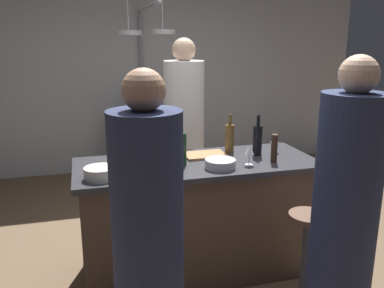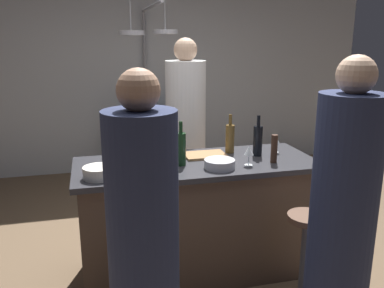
{
  "view_description": "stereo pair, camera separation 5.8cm",
  "coord_description": "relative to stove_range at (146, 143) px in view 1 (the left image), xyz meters",
  "views": [
    {
      "loc": [
        -0.8,
        -2.76,
        1.78
      ],
      "look_at": [
        0.0,
        0.15,
        1.0
      ],
      "focal_mm": 37.7,
      "sensor_mm": 36.0,
      "label": 1
    },
    {
      "loc": [
        -0.75,
        -2.77,
        1.78
      ],
      "look_at": [
        0.0,
        0.15,
        1.0
      ],
      "focal_mm": 37.7,
      "sensor_mm": 36.0,
      "label": 2
    }
  ],
  "objects": [
    {
      "name": "ground_plane",
      "position": [
        0.0,
        -2.45,
        -0.45
      ],
      "size": [
        9.0,
        9.0,
        0.0
      ],
      "primitive_type": "plane",
      "color": "brown"
    },
    {
      "name": "back_wall",
      "position": [
        0.0,
        0.4,
        0.85
      ],
      "size": [
        6.4,
        0.16,
        2.6
      ],
      "primitive_type": "cube",
      "color": "#B2B7BC",
      "rests_on": "ground_plane"
    },
    {
      "name": "kitchen_island",
      "position": [
        0.0,
        -2.45,
        0.01
      ],
      "size": [
        1.8,
        0.72,
        0.9
      ],
      "color": "brown",
      "rests_on": "ground_plane"
    },
    {
      "name": "stove_range",
      "position": [
        0.0,
        0.0,
        0.0
      ],
      "size": [
        0.8,
        0.64,
        0.89
      ],
      "color": "#47474C",
      "rests_on": "ground_plane"
    },
    {
      "name": "chef",
      "position": [
        0.13,
        -1.54,
        0.39
      ],
      "size": [
        0.38,
        0.38,
        1.8
      ],
      "color": "white",
      "rests_on": "ground_plane"
    },
    {
      "name": "bar_stool_left",
      "position": [
        -0.52,
        -3.07,
        -0.07
      ],
      "size": [
        0.28,
        0.28,
        0.68
      ],
      "color": "#4C4C51",
      "rests_on": "ground_plane"
    },
    {
      "name": "guest_left",
      "position": [
        -0.53,
        -3.42,
        0.32
      ],
      "size": [
        0.35,
        0.35,
        1.66
      ],
      "color": "#262D4C",
      "rests_on": "ground_plane"
    },
    {
      "name": "bar_stool_right",
      "position": [
        0.58,
        -3.07,
        -0.07
      ],
      "size": [
        0.28,
        0.28,
        0.68
      ],
      "color": "#4C4C51",
      "rests_on": "ground_plane"
    },
    {
      "name": "guest_right",
      "position": [
        0.58,
        -3.42,
        0.35
      ],
      "size": [
        0.36,
        0.36,
        1.71
      ],
      "color": "#262D4C",
      "rests_on": "ground_plane"
    },
    {
      "name": "overhead_pot_rack",
      "position": [
        -0.06,
        -0.48,
        1.18
      ],
      "size": [
        0.6,
        1.44,
        2.17
      ],
      "color": "gray",
      "rests_on": "ground_plane"
    },
    {
      "name": "cutting_board",
      "position": [
        0.1,
        -2.32,
        0.46
      ],
      "size": [
        0.32,
        0.22,
        0.02
      ],
      "primitive_type": "cube",
      "color": "#997047",
      "rests_on": "kitchen_island"
    },
    {
      "name": "pepper_mill",
      "position": [
        0.55,
        -2.6,
        0.56
      ],
      "size": [
        0.05,
        0.05,
        0.21
      ],
      "primitive_type": "cylinder",
      "color": "#382319",
      "rests_on": "kitchen_island"
    },
    {
      "name": "wine_bottle_rose",
      "position": [
        -0.43,
        -2.28,
        0.57
      ],
      "size": [
        0.07,
        0.07,
        0.31
      ],
      "color": "#B78C8E",
      "rests_on": "kitchen_island"
    },
    {
      "name": "wine_bottle_green",
      "position": [
        -0.14,
        -2.37,
        0.56
      ],
      "size": [
        0.07,
        0.07,
        0.29
      ],
      "color": "#193D23",
      "rests_on": "kitchen_island"
    },
    {
      "name": "wine_bottle_dark",
      "position": [
        0.5,
        -2.4,
        0.58
      ],
      "size": [
        0.07,
        0.07,
        0.32
      ],
      "color": "black",
      "rests_on": "kitchen_island"
    },
    {
      "name": "wine_bottle_amber",
      "position": [
        0.32,
        -2.26,
        0.57
      ],
      "size": [
        0.07,
        0.07,
        0.31
      ],
      "color": "brown",
      "rests_on": "kitchen_island"
    },
    {
      "name": "wine_bottle_red",
      "position": [
        -0.13,
        -2.5,
        0.58
      ],
      "size": [
        0.07,
        0.07,
        0.32
      ],
      "color": "#143319",
      "rests_on": "kitchen_island"
    },
    {
      "name": "wine_glass_near_right_guest",
      "position": [
        0.34,
        -2.63,
        0.56
      ],
      "size": [
        0.07,
        0.07,
        0.15
      ],
      "color": "silver",
      "rests_on": "kitchen_island"
    },
    {
      "name": "wine_glass_by_chef",
      "position": [
        0.67,
        -2.36,
        0.56
      ],
      "size": [
        0.07,
        0.07,
        0.15
      ],
      "color": "silver",
      "rests_on": "kitchen_island"
    },
    {
      "name": "mixing_bowl_ceramic",
      "position": [
        -0.72,
        -2.64,
        0.49
      ],
      "size": [
        0.21,
        0.21,
        0.08
      ],
      "primitive_type": "cylinder",
      "color": "silver",
      "rests_on": "kitchen_island"
    },
    {
      "name": "mixing_bowl_steel",
      "position": [
        0.12,
        -2.64,
        0.49
      ],
      "size": [
        0.22,
        0.22,
        0.06
      ],
      "primitive_type": "cylinder",
      "color": "#B7B7BC",
      "rests_on": "kitchen_island"
    },
    {
      "name": "mixing_bowl_blue",
      "position": [
        -0.26,
        -2.24,
        0.49
      ],
      "size": [
        0.19,
        0.19,
        0.07
      ],
      "primitive_type": "cylinder",
      "color": "#334C6B",
      "rests_on": "kitchen_island"
    }
  ]
}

